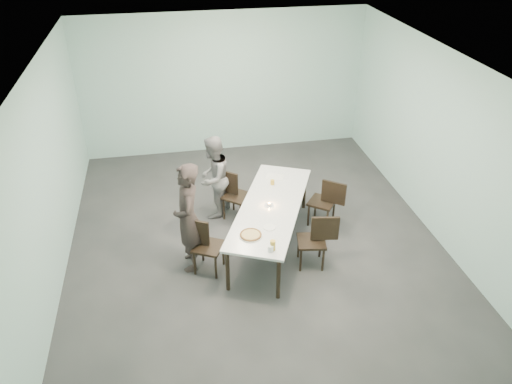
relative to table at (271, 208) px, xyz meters
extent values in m
plane|color=#333335|center=(-0.23, 0.18, -0.69)|extent=(7.00, 7.00, 0.00)
cube|color=#A6D1CC|center=(-0.23, 3.68, 0.81)|extent=(6.00, 0.02, 3.00)
cube|color=#A6D1CC|center=(-0.23, -3.32, 0.81)|extent=(6.00, 0.02, 3.00)
cube|color=#A6D1CC|center=(-3.23, 0.18, 0.81)|extent=(0.02, 7.00, 3.00)
cube|color=#A6D1CC|center=(2.77, 0.18, 0.81)|extent=(0.02, 7.00, 3.00)
cube|color=white|center=(-0.23, 0.18, 2.31)|extent=(6.00, 7.00, 0.02)
cube|color=white|center=(0.00, 0.00, 0.04)|extent=(1.88, 2.74, 0.04)
cylinder|color=black|center=(-0.83, -0.96, -0.34)|extent=(0.06, 0.06, 0.71)
cylinder|color=black|center=(0.16, 1.27, -0.34)|extent=(0.06, 0.06, 0.71)
cylinder|color=black|center=(-0.16, -1.27, -0.34)|extent=(0.06, 0.06, 0.71)
cylinder|color=black|center=(0.83, 0.96, -0.34)|extent=(0.06, 0.06, 0.71)
cube|color=black|center=(-1.05, -0.46, -0.26)|extent=(0.56, 0.56, 0.04)
cube|color=black|center=(-1.22, -0.37, -0.02)|extent=(0.39, 0.22, 0.40)
cylinder|color=black|center=(-1.28, -0.53, -0.49)|extent=(0.04, 0.04, 0.41)
cylinder|color=black|center=(-1.13, -0.23, -0.49)|extent=(0.04, 0.04, 0.41)
cylinder|color=black|center=(-0.98, -0.69, -0.49)|extent=(0.04, 0.04, 0.41)
cylinder|color=black|center=(-0.82, -0.38, -0.49)|extent=(0.04, 0.04, 0.41)
cube|color=black|center=(-0.41, 0.89, -0.26)|extent=(0.59, 0.59, 0.04)
cube|color=black|center=(-0.56, 1.01, -0.02)|extent=(0.35, 0.29, 0.40)
cylinder|color=black|center=(-0.65, 0.86, -0.49)|extent=(0.04, 0.04, 0.41)
cylinder|color=black|center=(-0.44, 1.13, -0.49)|extent=(0.04, 0.04, 0.41)
cylinder|color=black|center=(-0.39, 0.65, -0.49)|extent=(0.04, 0.04, 0.41)
cylinder|color=black|center=(-0.17, 0.91, -0.49)|extent=(0.04, 0.04, 0.41)
cube|color=black|center=(0.50, -0.62, -0.26)|extent=(0.48, 0.48, 0.04)
cube|color=black|center=(0.69, -0.65, -0.02)|extent=(0.42, 0.11, 0.40)
cylinder|color=black|center=(0.70, -0.48, -0.49)|extent=(0.04, 0.04, 0.41)
cylinder|color=black|center=(0.64, -0.82, -0.49)|extent=(0.04, 0.04, 0.41)
cylinder|color=black|center=(0.36, -0.42, -0.49)|extent=(0.04, 0.04, 0.41)
cylinder|color=black|center=(0.31, -0.76, -0.49)|extent=(0.04, 0.04, 0.41)
cube|color=black|center=(1.00, 0.43, -0.26)|extent=(0.59, 0.59, 0.04)
cube|color=black|center=(1.15, 0.31, -0.02)|extent=(0.36, 0.29, 0.40)
cylinder|color=black|center=(1.23, 0.46, -0.49)|extent=(0.04, 0.04, 0.41)
cylinder|color=black|center=(1.03, 0.19, -0.49)|extent=(0.04, 0.04, 0.41)
cylinder|color=black|center=(0.96, 0.67, -0.49)|extent=(0.04, 0.04, 0.41)
cylinder|color=black|center=(0.76, 0.40, -0.49)|extent=(0.04, 0.04, 0.41)
imported|color=black|center=(-1.31, -0.29, 0.18)|extent=(0.43, 0.65, 1.75)
imported|color=slate|center=(-0.79, 1.07, 0.06)|extent=(0.87, 0.92, 1.50)
cylinder|color=white|center=(-0.45, -0.74, 0.06)|extent=(0.34, 0.34, 0.01)
cylinder|color=#F5CD8B|center=(-0.45, -0.74, 0.08)|extent=(0.30, 0.30, 0.01)
torus|color=brown|center=(-0.45, -0.74, 0.08)|extent=(0.32, 0.32, 0.03)
cylinder|color=white|center=(-0.15, -0.59, 0.06)|extent=(0.18, 0.18, 0.01)
cylinder|color=gold|center=(-0.21, -1.11, 0.13)|extent=(0.08, 0.08, 0.15)
cylinder|color=silver|center=(-0.25, -1.13, 0.10)|extent=(0.08, 0.08, 0.09)
cylinder|color=silver|center=(-0.03, 0.00, 0.07)|extent=(0.06, 0.06, 0.03)
cylinder|color=orange|center=(-0.03, 0.00, 0.10)|extent=(0.04, 0.04, 0.01)
cylinder|color=gold|center=(0.16, 0.64, 0.10)|extent=(0.07, 0.07, 0.08)
cube|color=silver|center=(0.26, 0.88, 0.06)|extent=(0.36, 0.32, 0.01)
camera|label=1|loc=(-1.46, -6.45, 4.31)|focal=35.00mm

